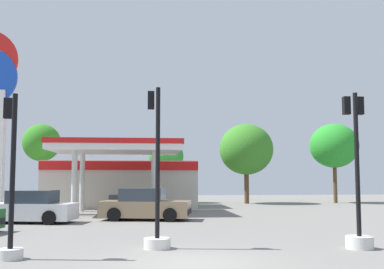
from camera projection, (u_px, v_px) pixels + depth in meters
ground_plane at (191, 264)px, 12.03m from camera, size 90.00×90.00×0.00m
gas_station at (121, 180)px, 34.20m from camera, size 10.84×12.07×4.35m
car_0 at (30, 208)px, 22.74m from camera, size 4.60×2.57×1.56m
car_1 at (145, 206)px, 24.26m from camera, size 4.80×2.74×1.62m
traffic_signal_0 at (157, 207)px, 14.67m from camera, size 0.82×0.82×5.01m
traffic_signal_1 at (11, 206)px, 12.78m from camera, size 0.68×0.70×4.47m
traffic_signal_2 at (358, 203)px, 14.69m from camera, size 0.84×0.84×4.84m
tree_1 at (42, 143)px, 38.19m from camera, size 3.01×3.01×6.46m
tree_2 at (166, 157)px, 40.70m from camera, size 2.99×2.99×5.29m
tree_3 at (246, 149)px, 39.67m from camera, size 4.48×4.48×6.63m
tree_4 at (334, 146)px, 40.59m from camera, size 4.13×4.13×6.75m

